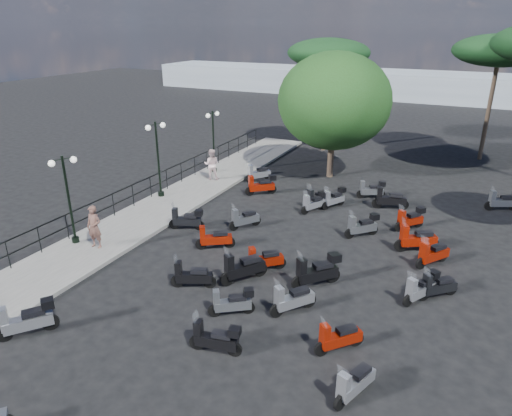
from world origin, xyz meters
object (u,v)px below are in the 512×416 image
at_px(scooter_4, 261,185).
at_px(scooter_28, 410,219).
at_px(scooter_30, 314,203).
at_px(scooter_26, 437,287).
at_px(scooter_0, 27,320).
at_px(pine_0, 500,51).
at_px(scooter_23, 390,200).
at_px(pedestrian_far, 212,164).
at_px(scooter_17, 371,190).
at_px(scooter_21, 421,288).
at_px(scooter_7, 232,303).
at_px(scooter_13, 216,339).
at_px(woman, 94,227).
at_px(scooter_8, 243,268).
at_px(scooter_27, 432,254).
at_px(scooter_29, 501,202).
at_px(lamp_post_2, 213,138).
at_px(scooter_10, 317,198).
at_px(scooter_25, 354,384).
at_px(pine_2, 329,53).
at_px(scooter_15, 264,260).
at_px(scooter_14, 317,272).
at_px(lamp_post_0, 68,194).
at_px(scooter_22, 416,239).
at_px(scooter_16, 362,226).
at_px(broadleaf_tree, 334,101).
at_px(scooter_3, 187,220).
at_px(scooter_2, 214,239).
at_px(scooter_1, 192,276).
at_px(lamp_post_1, 158,155).
at_px(scooter_11, 334,199).
at_px(scooter_19, 292,300).
at_px(scooter_5, 258,174).
at_px(scooter_20, 338,338).

height_order(scooter_4, scooter_28, scooter_4).
bearing_deg(scooter_30, scooter_26, 166.53).
relative_size(scooter_0, pine_0, 0.18).
height_order(scooter_0, scooter_23, scooter_23).
height_order(pedestrian_far, scooter_0, pedestrian_far).
height_order(scooter_17, scooter_21, scooter_21).
xyz_separation_m(scooter_7, scooter_13, (0.45, -1.75, 0.02)).
distance_m(woman, scooter_8, 6.41).
bearing_deg(scooter_27, scooter_29, -73.62).
distance_m(lamp_post_2, scooter_0, 16.00).
height_order(scooter_10, scooter_26, scooter_10).
relative_size(scooter_25, pine_2, 0.20).
height_order(scooter_10, pine_2, pine_2).
distance_m(scooter_0, scooter_29, 20.89).
relative_size(scooter_13, scooter_15, 1.20).
xyz_separation_m(scooter_13, pine_2, (-4.19, 22.15, 6.15)).
distance_m(woman, scooter_4, 9.26).
relative_size(scooter_0, scooter_8, 0.92).
distance_m(lamp_post_2, scooter_28, 12.37).
xyz_separation_m(scooter_15, scooter_30, (-0.25, 6.19, 0.01)).
distance_m(scooter_14, scooter_29, 11.99).
xyz_separation_m(scooter_25, scooter_27, (0.94, 7.76, 0.04)).
relative_size(lamp_post_0, scooter_22, 2.24).
distance_m(scooter_16, scooter_23, 3.72).
bearing_deg(scooter_30, broadleaf_tree, -53.05).
distance_m(scooter_25, scooter_28, 10.77).
bearing_deg(pine_0, scooter_4, -129.32).
xyz_separation_m(pedestrian_far, scooter_16, (9.54, -3.47, -0.55)).
bearing_deg(scooter_3, pedestrian_far, 1.34).
bearing_deg(scooter_2, scooter_4, -25.13).
height_order(woman, scooter_1, woman).
bearing_deg(lamp_post_1, lamp_post_0, -72.27).
relative_size(scooter_17, scooter_29, 0.92).
bearing_deg(scooter_11, scooter_1, 104.05).
bearing_deg(pine_2, woman, -99.79).
bearing_deg(scooter_14, scooter_19, 126.42).
distance_m(pedestrian_far, scooter_23, 10.00).
xyz_separation_m(scooter_5, broadleaf_tree, (3.45, 2.66, 3.96)).
relative_size(lamp_post_0, scooter_23, 2.13).
bearing_deg(scooter_15, scooter_5, -15.11).
bearing_deg(scooter_7, scooter_27, -75.90).
bearing_deg(lamp_post_0, lamp_post_2, 113.30).
relative_size(scooter_1, scooter_30, 1.07).
xyz_separation_m(scooter_5, scooter_14, (6.73, -9.29, 0.10)).
distance_m(scooter_3, scooter_17, 9.86).
distance_m(scooter_13, broadleaf_tree, 17.05).
height_order(scooter_11, scooter_29, scooter_29).
distance_m(scooter_20, scooter_29, 14.10).
bearing_deg(broadleaf_tree, scooter_7, -84.32).
height_order(scooter_14, scooter_15, scooter_14).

